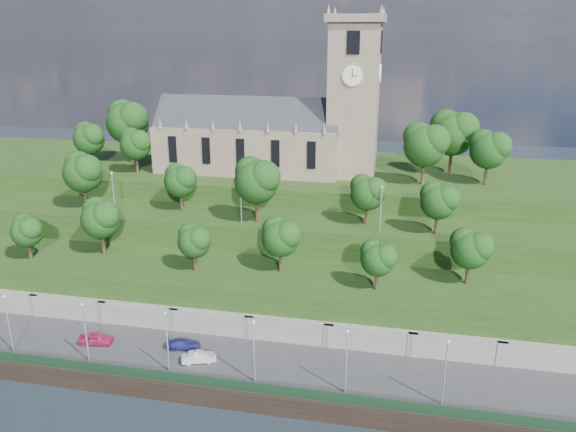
% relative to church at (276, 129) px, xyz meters
% --- Properties ---
extents(ground, '(320.00, 320.00, 0.00)m').
position_rel_church_xyz_m(ground, '(-0.79, -45.98, -22.52)').
color(ground, black).
rests_on(ground, ground).
extents(promenade, '(160.00, 12.00, 2.00)m').
position_rel_church_xyz_m(promenade, '(-0.79, -39.98, -21.52)').
color(promenade, '#2D2D30').
rests_on(promenade, ground).
extents(quay_wall, '(160.00, 0.50, 2.20)m').
position_rel_church_xyz_m(quay_wall, '(-0.79, -46.03, -21.42)').
color(quay_wall, black).
rests_on(quay_wall, ground).
extents(fence, '(160.00, 0.10, 1.20)m').
position_rel_church_xyz_m(fence, '(-0.79, -45.38, -19.92)').
color(fence, '#17331E').
rests_on(fence, promenade).
extents(retaining_wall, '(160.00, 2.10, 5.00)m').
position_rel_church_xyz_m(retaining_wall, '(-0.79, -34.01, -20.02)').
color(retaining_wall, slate).
rests_on(retaining_wall, ground).
extents(embankment_lower, '(160.00, 12.00, 8.00)m').
position_rel_church_xyz_m(embankment_lower, '(-0.79, -27.98, -18.52)').
color(embankment_lower, '#1B3511').
rests_on(embankment_lower, ground).
extents(embankment_upper, '(160.00, 10.00, 12.00)m').
position_rel_church_xyz_m(embankment_upper, '(-0.79, -16.98, -16.52)').
color(embankment_upper, '#1B3511').
rests_on(embankment_upper, ground).
extents(hilltop, '(160.00, 32.00, 15.00)m').
position_rel_church_xyz_m(hilltop, '(-0.79, 4.02, -15.02)').
color(hilltop, '#1B3511').
rests_on(hilltop, ground).
extents(church, '(38.60, 12.35, 27.60)m').
position_rel_church_xyz_m(church, '(0.00, 0.00, 0.00)').
color(church, '#715F4F').
rests_on(church, hilltop).
extents(trees_lower, '(64.71, 8.97, 8.29)m').
position_rel_church_xyz_m(trees_lower, '(-0.47, -27.53, -9.58)').
color(trees_lower, black).
rests_on(trees_lower, embankment_lower).
extents(trees_upper, '(59.60, 8.66, 9.57)m').
position_rel_church_xyz_m(trees_upper, '(-2.07, -18.01, -4.77)').
color(trees_upper, black).
rests_on(trees_upper, embankment_upper).
extents(trees_hilltop, '(75.00, 16.32, 11.57)m').
position_rel_church_xyz_m(trees_hilltop, '(2.80, -0.34, -0.59)').
color(trees_hilltop, black).
rests_on(trees_hilltop, hilltop).
extents(lamp_posts_promenade, '(60.36, 0.36, 7.55)m').
position_rel_church_xyz_m(lamp_posts_promenade, '(-2.79, -43.48, -16.15)').
color(lamp_posts_promenade, '#B2B2B7').
rests_on(lamp_posts_promenade, promenade).
extents(lamp_posts_upper, '(40.36, 0.36, 6.68)m').
position_rel_church_xyz_m(lamp_posts_upper, '(-0.79, -19.98, -6.60)').
color(lamp_posts_upper, '#B2B2B7').
rests_on(lamp_posts_upper, embankment_upper).
extents(car_left, '(4.34, 2.20, 1.42)m').
position_rel_church_xyz_m(car_left, '(-13.92, -39.82, -19.81)').
color(car_left, '#AA1C4D').
rests_on(car_left, promenade).
extents(car_middle, '(4.20, 2.72, 1.31)m').
position_rel_church_xyz_m(car_middle, '(-0.13, -41.08, -19.87)').
color(car_middle, '#A6A7AB').
rests_on(car_middle, promenade).
extents(car_right, '(4.33, 2.47, 1.18)m').
position_rel_church_xyz_m(car_right, '(-2.97, -38.65, -19.93)').
color(car_right, navy).
rests_on(car_right, promenade).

